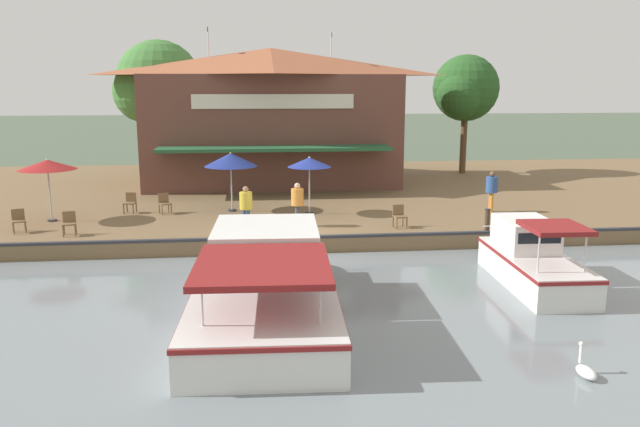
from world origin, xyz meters
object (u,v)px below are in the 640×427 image
(cafe_chair_under_first_umbrella, at_px, (164,202))
(person_mid_patio, at_px, (297,199))
(patio_umbrella_by_entrance, at_px, (47,165))
(mooring_post, at_px, (487,220))
(motorboat_distant_upstream, at_px, (527,258))
(tree_downstream_bank, at_px, (155,85))
(cafe_chair_facing_river, at_px, (19,219))
(tree_upstream_bank, at_px, (465,90))
(waterfront_restaurant, at_px, (271,115))
(person_at_quay_edge, at_px, (492,186))
(swan, at_px, (586,371))
(motorboat_second_along, at_px, (266,279))
(cafe_chair_far_corner_seat, at_px, (69,222))
(patio_umbrella_near_quay_edge, at_px, (309,162))
(patio_umbrella_mid_patio_right, at_px, (231,160))
(cafe_chair_beside_entrance, at_px, (399,215))
(cafe_chair_back_row_seat, at_px, (130,202))
(person_near_entrance, at_px, (246,203))

(cafe_chair_under_first_umbrella, distance_m, person_mid_patio, 6.21)
(patio_umbrella_by_entrance, relative_size, mooring_post, 2.85)
(motorboat_distant_upstream, bearing_deg, tree_downstream_bank, -144.50)
(cafe_chair_facing_river, xyz_separation_m, tree_upstream_bank, (-13.35, 21.17, 4.53))
(cafe_chair_under_first_umbrella, xyz_separation_m, motorboat_distant_upstream, (8.79, 11.96, -0.31))
(waterfront_restaurant, xyz_separation_m, cafe_chair_under_first_umbrella, (8.47, -4.78, -3.21))
(mooring_post, distance_m, tree_upstream_bank, 16.38)
(person_at_quay_edge, relative_size, swan, 2.53)
(person_mid_patio, bearing_deg, tree_upstream_bank, 140.84)
(motorboat_second_along, bearing_deg, mooring_post, 124.42)
(motorboat_second_along, bearing_deg, cafe_chair_far_corner_seat, -134.50)
(mooring_post, bearing_deg, cafe_chair_under_first_umbrella, -111.31)
(cafe_chair_under_first_umbrella, bearing_deg, cafe_chair_far_corner_seat, -38.46)
(motorboat_distant_upstream, relative_size, motorboat_second_along, 0.61)
(motorboat_distant_upstream, distance_m, swan, 6.63)
(tree_upstream_bank, bearing_deg, cafe_chair_facing_river, -57.77)
(mooring_post, bearing_deg, patio_umbrella_near_quay_edge, -122.98)
(person_at_quay_edge, relative_size, motorboat_second_along, 0.19)
(cafe_chair_under_first_umbrella, xyz_separation_m, person_mid_patio, (3.03, 5.38, 0.57))
(waterfront_restaurant, bearing_deg, person_mid_patio, 2.99)
(patio_umbrella_mid_patio_right, xyz_separation_m, cafe_chair_under_first_umbrella, (0.22, -2.80, -1.73))
(cafe_chair_beside_entrance, height_order, tree_upstream_bank, tree_upstream_bank)
(patio_umbrella_mid_patio_right, xyz_separation_m, patio_umbrella_by_entrance, (1.29, -7.05, 0.04))
(patio_umbrella_by_entrance, bearing_deg, mooring_post, 77.36)
(waterfront_restaurant, relative_size, cafe_chair_under_first_umbrella, 16.27)
(person_mid_patio, height_order, tree_upstream_bank, tree_upstream_bank)
(patio_umbrella_near_quay_edge, bearing_deg, tree_upstream_bank, 137.38)
(patio_umbrella_by_entrance, distance_m, cafe_chair_facing_river, 2.63)
(patio_umbrella_mid_patio_right, distance_m, cafe_chair_far_corner_seat, 7.04)
(cafe_chair_back_row_seat, height_order, motorboat_second_along, motorboat_second_along)
(mooring_post, relative_size, tree_downstream_bank, 0.11)
(patio_umbrella_mid_patio_right, height_order, person_near_entrance, patio_umbrella_mid_patio_right)
(motorboat_distant_upstream, bearing_deg, person_mid_patio, -131.19)
(patio_umbrella_near_quay_edge, xyz_separation_m, cafe_chair_back_row_seat, (-1.05, -7.50, -1.69))
(person_mid_patio, distance_m, swan, 13.21)
(cafe_chair_far_corner_seat, height_order, person_mid_patio, person_mid_patio)
(swan, bearing_deg, patio_umbrella_near_quay_edge, -163.40)
(cafe_chair_far_corner_seat, xyz_separation_m, tree_upstream_bank, (-14.02, 19.20, 4.53))
(waterfront_restaurant, bearing_deg, cafe_chair_under_first_umbrella, -29.46)
(patio_umbrella_mid_patio_right, xyz_separation_m, person_mid_patio, (3.25, 2.58, -1.16))
(mooring_post, bearing_deg, patio_umbrella_mid_patio_right, -117.88)
(patio_umbrella_by_entrance, relative_size, cafe_chair_far_corner_seat, 2.93)
(tree_upstream_bank, bearing_deg, tree_downstream_bank, -89.58)
(person_mid_patio, bearing_deg, cafe_chair_back_row_seat, -115.90)
(swan, bearing_deg, person_near_entrance, -149.41)
(person_mid_patio, relative_size, swan, 2.43)
(cafe_chair_facing_river, bearing_deg, mooring_post, 83.86)
(cafe_chair_far_corner_seat, relative_size, cafe_chair_under_first_umbrella, 1.00)
(person_mid_patio, bearing_deg, tree_downstream_bank, -152.17)
(cafe_chair_beside_entrance, relative_size, person_at_quay_edge, 0.49)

